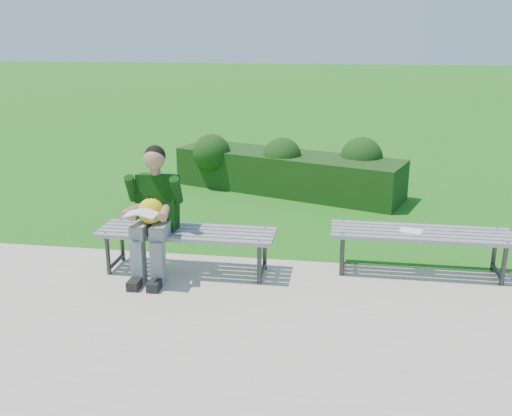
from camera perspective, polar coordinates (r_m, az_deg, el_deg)
The scene contains 7 objects.
ground at distance 6.31m, azimuth -0.70°, elevation -5.17°, with size 80.00×80.00×0.00m.
walkway at distance 4.76m, azimuth -4.25°, elevation -13.00°, with size 30.00×3.50×0.02m.
hedge at distance 8.89m, azimuth 3.23°, elevation 3.98°, with size 3.66×2.02×0.89m.
bench_left at distance 5.85m, azimuth -6.96°, elevation -2.76°, with size 1.80×0.50×0.46m.
bench_right at distance 6.02m, azimuth 16.14°, elevation -2.76°, with size 1.80×0.50×0.46m.
seated_boy at distance 5.76m, azimuth -10.20°, elevation -0.11°, with size 0.56×0.76×1.31m.
paper_sheet at distance 5.99m, azimuth 15.24°, elevation -2.20°, with size 0.26×0.22×0.01m.
Camera 1 is at (0.97, -5.75, 2.40)m, focal length 40.00 mm.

